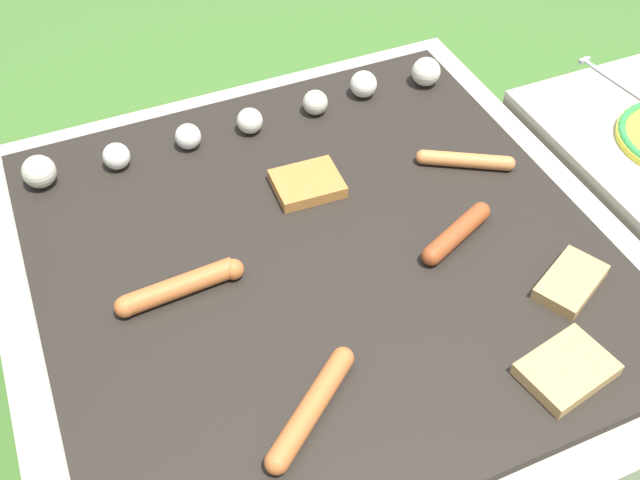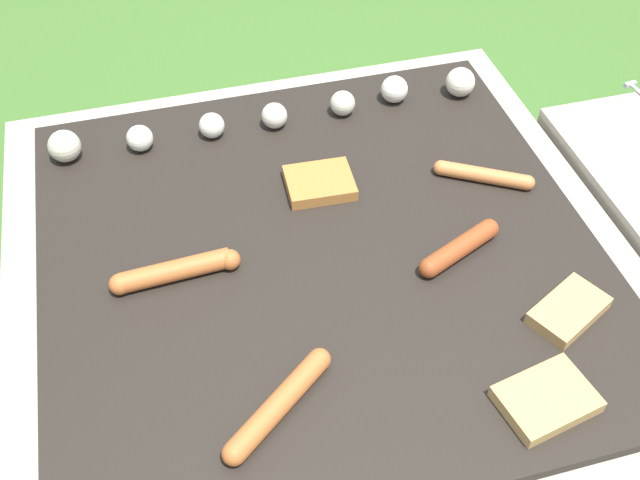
{
  "view_description": "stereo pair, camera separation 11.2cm",
  "coord_description": "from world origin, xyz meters",
  "views": [
    {
      "loc": [
        -0.3,
        -0.7,
        1.25
      ],
      "look_at": [
        0.0,
        0.0,
        0.44
      ],
      "focal_mm": 42.0,
      "sensor_mm": 36.0,
      "label": 1
    },
    {
      "loc": [
        -0.2,
        -0.74,
        1.25
      ],
      "look_at": [
        0.0,
        0.0,
        0.44
      ],
      "focal_mm": 42.0,
      "sensor_mm": 36.0,
      "label": 2
    }
  ],
  "objects": [
    {
      "name": "grill",
      "position": [
        0.0,
        0.0,
        0.21
      ],
      "size": [
        0.95,
        0.95,
        0.42
      ],
      "color": "#A89E8C",
      "rests_on": "ground_plane"
    },
    {
      "name": "sausage_front_center",
      "position": [
        0.2,
        -0.07,
        0.43
      ],
      "size": [
        0.15,
        0.08,
        0.03
      ],
      "color": "#93421E",
      "rests_on": "grill"
    },
    {
      "name": "bread_slice_left",
      "position": [
        0.3,
        -0.21,
        0.43
      ],
      "size": [
        0.13,
        0.11,
        0.02
      ],
      "color": "tan",
      "rests_on": "grill"
    },
    {
      "name": "bread_slice_right",
      "position": [
        0.04,
        0.13,
        0.43
      ],
      "size": [
        0.11,
        0.09,
        0.02
      ],
      "color": "#B27033",
      "rests_on": "grill"
    },
    {
      "name": "ground_plane",
      "position": [
        0.0,
        0.0,
        0.0
      ],
      "size": [
        14.0,
        14.0,
        0.0
      ],
      "primitive_type": "plane",
      "color": "#3D6628"
    },
    {
      "name": "sausage_back_left",
      "position": [
        -0.12,
        -0.25,
        0.43
      ],
      "size": [
        0.16,
        0.13,
        0.03
      ],
      "color": "#B7602D",
      "rests_on": "grill"
    },
    {
      "name": "mushroom_row",
      "position": [
        0.01,
        0.32,
        0.44
      ],
      "size": [
        0.77,
        0.07,
        0.05
      ],
      "color": "beige",
      "rests_on": "grill"
    },
    {
      "name": "bread_slice_center",
      "position": [
        0.21,
        -0.33,
        0.43
      ],
      "size": [
        0.13,
        0.11,
        0.02
      ],
      "color": "tan",
      "rests_on": "grill"
    },
    {
      "name": "sausage_back_center",
      "position": [
        -0.22,
        -0.0,
        0.43
      ],
      "size": [
        0.19,
        0.04,
        0.03
      ],
      "color": "#B7602D",
      "rests_on": "grill"
    },
    {
      "name": "sausage_mid_right",
      "position": [
        0.3,
        0.08,
        0.43
      ],
      "size": [
        0.15,
        0.1,
        0.02
      ],
      "color": "#C6753D",
      "rests_on": "grill"
    }
  ]
}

